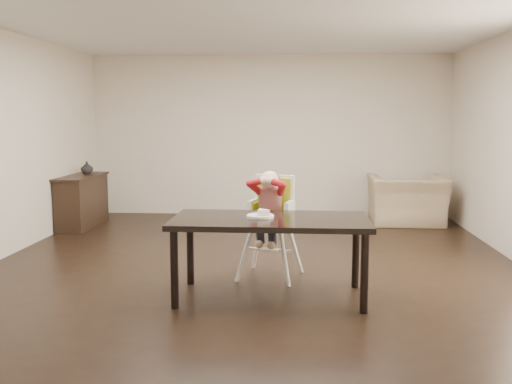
{
  "coord_description": "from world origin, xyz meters",
  "views": [
    {
      "loc": [
        0.48,
        -6.16,
        1.67
      ],
      "look_at": [
        0.07,
        -0.54,
        0.93
      ],
      "focal_mm": 40.0,
      "sensor_mm": 36.0,
      "label": 1
    }
  ],
  "objects_px": {
    "sideboard": "(82,201)",
    "high_chair": "(271,202)",
    "dining_table": "(270,227)",
    "armchair": "(407,192)"
  },
  "relations": [
    {
      "from": "high_chair",
      "to": "dining_table",
      "type": "bearing_deg",
      "value": -73.94
    },
    {
      "from": "dining_table",
      "to": "sideboard",
      "type": "xyz_separation_m",
      "value": [
        -3.02,
        3.22,
        -0.27
      ]
    },
    {
      "from": "armchair",
      "to": "dining_table",
      "type": "bearing_deg",
      "value": 63.6
    },
    {
      "from": "dining_table",
      "to": "sideboard",
      "type": "relative_size",
      "value": 1.43
    },
    {
      "from": "sideboard",
      "to": "high_chair",
      "type": "bearing_deg",
      "value": -40.01
    },
    {
      "from": "armchair",
      "to": "sideboard",
      "type": "xyz_separation_m",
      "value": [
        -4.98,
        -0.6,
        -0.11
      ]
    },
    {
      "from": "dining_table",
      "to": "high_chair",
      "type": "height_order",
      "value": "high_chair"
    },
    {
      "from": "sideboard",
      "to": "armchair",
      "type": "bearing_deg",
      "value": 6.91
    },
    {
      "from": "high_chair",
      "to": "sideboard",
      "type": "bearing_deg",
      "value": 153.73
    },
    {
      "from": "armchair",
      "to": "sideboard",
      "type": "bearing_deg",
      "value": 7.69
    }
  ]
}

